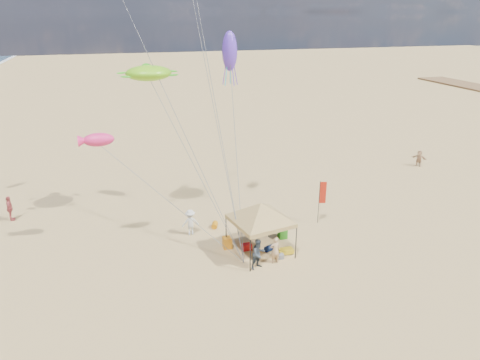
# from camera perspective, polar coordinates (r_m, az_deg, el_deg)

# --- Properties ---
(ground) EXTENTS (280.00, 280.00, 0.00)m
(ground) POSITION_cam_1_polar(r_m,az_deg,el_deg) (24.91, 1.95, -11.02)
(ground) COLOR tan
(ground) RESTS_ON ground
(canopy_tent) EXTENTS (5.80, 5.80, 3.65)m
(canopy_tent) POSITION_cam_1_polar(r_m,az_deg,el_deg) (24.82, 2.69, -3.22)
(canopy_tent) COLOR black
(canopy_tent) RESTS_ON ground
(feather_flag) EXTENTS (0.45, 0.12, 2.96)m
(feather_flag) POSITION_cam_1_polar(r_m,az_deg,el_deg) (29.31, 10.44, -1.92)
(feather_flag) COLOR black
(feather_flag) RESTS_ON ground
(cooler_red) EXTENTS (0.54, 0.38, 0.38)m
(cooler_red) POSITION_cam_1_polar(r_m,az_deg,el_deg) (26.40, 0.89, -8.56)
(cooler_red) COLOR #A90E0D
(cooler_red) RESTS_ON ground
(cooler_blue) EXTENTS (0.54, 0.38, 0.38)m
(cooler_blue) POSITION_cam_1_polar(r_m,az_deg,el_deg) (29.18, 5.00, -5.61)
(cooler_blue) COLOR #171BBD
(cooler_blue) RESTS_ON ground
(bag_navy) EXTENTS (0.69, 0.54, 0.36)m
(bag_navy) POSITION_cam_1_polar(r_m,az_deg,el_deg) (26.34, 3.84, -8.70)
(bag_navy) COLOR #0E1B3D
(bag_navy) RESTS_ON ground
(bag_orange) EXTENTS (0.54, 0.69, 0.36)m
(bag_orange) POSITION_cam_1_polar(r_m,az_deg,el_deg) (28.99, -3.26, -5.77)
(bag_orange) COLOR #C8770B
(bag_orange) RESTS_ON ground
(chair_green) EXTENTS (0.50, 0.50, 0.70)m
(chair_green) POSITION_cam_1_polar(r_m,az_deg,el_deg) (27.75, 5.47, -6.72)
(chair_green) COLOR #257715
(chair_green) RESTS_ON ground
(chair_yellow) EXTENTS (0.50, 0.50, 0.70)m
(chair_yellow) POSITION_cam_1_polar(r_m,az_deg,el_deg) (26.51, -1.65, -8.03)
(chair_yellow) COLOR orange
(chair_yellow) RESTS_ON ground
(crate_grey) EXTENTS (0.34, 0.30, 0.28)m
(crate_grey) POSITION_cam_1_polar(r_m,az_deg,el_deg) (25.66, 5.22, -9.71)
(crate_grey) COLOR slate
(crate_grey) RESTS_ON ground
(beach_cart) EXTENTS (0.90, 0.50, 0.24)m
(beach_cart) POSITION_cam_1_polar(r_m,az_deg,el_deg) (26.08, 5.84, -9.03)
(beach_cart) COLOR gold
(beach_cart) RESTS_ON ground
(person_near_a) EXTENTS (0.62, 0.45, 1.59)m
(person_near_a) POSITION_cam_1_polar(r_m,az_deg,el_deg) (24.91, 4.52, -8.95)
(person_near_a) COLOR tan
(person_near_a) RESTS_ON ground
(person_near_b) EXTENTS (1.03, 0.92, 1.74)m
(person_near_b) POSITION_cam_1_polar(r_m,az_deg,el_deg) (24.37, 2.38, -9.43)
(person_near_b) COLOR #333D45
(person_near_b) RESTS_ON ground
(person_near_c) EXTENTS (1.08, 0.62, 1.67)m
(person_near_c) POSITION_cam_1_polar(r_m,az_deg,el_deg) (27.98, -6.37, -5.41)
(person_near_c) COLOR silver
(person_near_c) RESTS_ON ground
(person_far_a) EXTENTS (0.57, 1.06, 1.73)m
(person_far_a) POSITION_cam_1_polar(r_m,az_deg,el_deg) (33.35, -27.41, -3.26)
(person_far_a) COLOR #A94141
(person_far_a) RESTS_ON ground
(person_far_c) EXTENTS (1.18, 1.35, 1.48)m
(person_far_c) POSITION_cam_1_polar(r_m,az_deg,el_deg) (43.27, 21.96, 2.59)
(person_far_c) COLOR tan
(person_far_c) RESTS_ON ground
(turtle_kite) EXTENTS (3.34, 2.99, 0.93)m
(turtle_kite) POSITION_cam_1_polar(r_m,az_deg,el_deg) (28.19, -11.64, 13.27)
(turtle_kite) COLOR #71C715
(turtle_kite) RESTS_ON ground
(fish_kite) EXTENTS (1.86, 1.38, 0.74)m
(fish_kite) POSITION_cam_1_polar(r_m,az_deg,el_deg) (25.46, -17.67, 4.95)
(fish_kite) COLOR #EA266C
(fish_kite) RESTS_ON ground
(squid_kite) EXTENTS (1.14, 1.14, 2.46)m
(squid_kite) POSITION_cam_1_polar(r_m,az_deg,el_deg) (28.86, -1.34, 16.18)
(squid_kite) COLOR #5A32C9
(squid_kite) RESTS_ON ground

